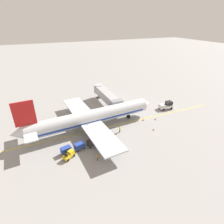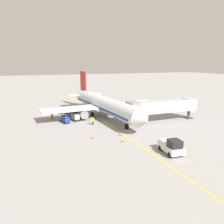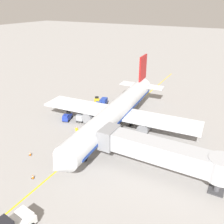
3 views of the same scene
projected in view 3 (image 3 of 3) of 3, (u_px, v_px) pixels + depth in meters
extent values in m
plane|color=gray|center=(113.00, 123.00, 46.80)|extent=(400.00, 400.00, 0.00)
cube|color=gold|center=(113.00, 123.00, 46.80)|extent=(0.24, 80.00, 0.01)
cylinder|color=silver|center=(116.00, 112.00, 43.68)|extent=(5.96, 32.18, 3.70)
cube|color=#193899|center=(116.00, 114.00, 43.87)|extent=(5.82, 29.63, 0.44)
cone|color=silver|center=(59.00, 165.00, 29.47)|extent=(3.79, 2.65, 3.63)
cone|color=silver|center=(145.00, 83.00, 57.92)|extent=(3.34, 3.02, 3.14)
cube|color=black|center=(67.00, 153.00, 30.68)|extent=(2.85, 1.29, 0.60)
cube|color=silver|center=(118.00, 113.00, 44.77)|extent=(30.29, 7.31, 0.36)
cylinder|color=gray|center=(145.00, 127.00, 42.55)|extent=(2.22, 3.33, 2.00)
cylinder|color=gray|center=(90.00, 115.00, 46.71)|extent=(2.22, 3.33, 2.00)
cube|color=red|center=(143.00, 68.00, 54.15)|extent=(0.63, 4.41, 5.50)
cube|color=silver|center=(142.00, 85.00, 55.67)|extent=(10.16, 3.30, 0.24)
cylinder|color=black|center=(85.00, 158.00, 35.57)|extent=(0.53, 1.13, 1.10)
cylinder|color=gray|center=(85.00, 149.00, 34.92)|extent=(0.24, 0.24, 2.00)
cylinder|color=black|center=(131.00, 123.00, 45.60)|extent=(0.53, 1.13, 1.10)
cylinder|color=gray|center=(131.00, 116.00, 44.95)|extent=(0.24, 0.24, 2.00)
cylinder|color=black|center=(109.00, 119.00, 47.34)|extent=(0.53, 1.13, 1.10)
cylinder|color=gray|center=(109.00, 111.00, 46.69)|extent=(0.24, 0.24, 2.00)
cube|color=#A8AAAF|center=(156.00, 150.00, 32.06)|extent=(15.99, 2.80, 2.60)
cube|color=gray|center=(109.00, 137.00, 35.20)|extent=(2.00, 3.50, 2.99)
cylinder|color=#A8AAAF|center=(221.00, 169.00, 28.58)|extent=(3.36, 3.36, 2.86)
cylinder|color=#4C4C51|center=(217.00, 184.00, 29.58)|extent=(0.70, 0.70, 2.19)
cube|color=#38383A|center=(216.00, 191.00, 30.00)|extent=(1.80, 1.80, 0.16)
cube|color=silver|center=(24.00, 213.00, 25.07)|extent=(1.98, 1.30, 0.36)
cylinder|color=black|center=(20.00, 217.00, 25.93)|extent=(0.44, 0.83, 0.80)
cube|color=navy|center=(89.00, 116.00, 48.33)|extent=(1.30, 2.54, 0.70)
cube|color=navy|center=(87.00, 114.00, 47.56)|extent=(1.06, 1.09, 0.44)
cube|color=black|center=(91.00, 112.00, 48.59)|extent=(0.85, 0.19, 0.64)
cylinder|color=black|center=(89.00, 113.00, 47.96)|extent=(0.09, 0.27, 0.54)
cylinder|color=black|center=(89.00, 120.00, 47.54)|extent=(0.22, 0.57, 0.56)
cylinder|color=black|center=(84.00, 118.00, 48.05)|extent=(0.22, 0.57, 0.56)
cylinder|color=black|center=(94.00, 116.00, 48.91)|extent=(0.22, 0.57, 0.56)
cylinder|color=black|center=(90.00, 115.00, 49.41)|extent=(0.22, 0.57, 0.56)
cube|color=gold|center=(97.00, 101.00, 55.21)|extent=(2.38, 2.75, 0.70)
cube|color=gold|center=(97.00, 100.00, 54.35)|extent=(1.43, 1.44, 0.44)
cube|color=black|center=(97.00, 98.00, 55.55)|extent=(0.79, 0.59, 0.64)
cylinder|color=black|center=(97.00, 99.00, 54.82)|extent=(0.21, 0.26, 0.54)
cylinder|color=black|center=(99.00, 104.00, 54.60)|extent=(0.47, 0.58, 0.56)
cylinder|color=black|center=(95.00, 104.00, 54.52)|extent=(0.47, 0.58, 0.56)
cylinder|color=black|center=(99.00, 101.00, 56.19)|extent=(0.47, 0.58, 0.56)
cylinder|color=black|center=(95.00, 102.00, 56.11)|extent=(0.47, 0.58, 0.56)
cube|color=#1E339E|center=(67.00, 117.00, 47.74)|extent=(1.84, 2.73, 0.70)
cube|color=#1E339E|center=(66.00, 116.00, 46.89)|extent=(1.27, 1.29, 0.44)
cube|color=black|center=(68.00, 113.00, 48.07)|extent=(0.85, 0.38, 0.64)
cylinder|color=black|center=(67.00, 115.00, 47.36)|extent=(0.15, 0.28, 0.54)
cylinder|color=black|center=(68.00, 121.00, 47.00)|extent=(0.34, 0.59, 0.56)
cylinder|color=black|center=(63.00, 120.00, 47.22)|extent=(0.34, 0.59, 0.56)
cylinder|color=black|center=(72.00, 117.00, 48.55)|extent=(0.34, 0.59, 0.56)
cylinder|color=black|center=(67.00, 117.00, 48.77)|extent=(0.34, 0.59, 0.56)
cube|color=#4C4C51|center=(81.00, 119.00, 47.50)|extent=(1.74, 2.43, 0.12)
cube|color=#999EA3|center=(81.00, 116.00, 47.24)|extent=(1.65, 2.31, 1.10)
cylinder|color=#4C4C51|center=(78.00, 122.00, 46.24)|extent=(0.22, 0.70, 0.07)
cylinder|color=black|center=(82.00, 122.00, 46.74)|extent=(0.19, 0.38, 0.36)
cylinder|color=black|center=(77.00, 122.00, 47.02)|extent=(0.19, 0.38, 0.36)
cylinder|color=black|center=(85.00, 119.00, 48.18)|extent=(0.19, 0.38, 0.36)
cylinder|color=black|center=(80.00, 118.00, 48.46)|extent=(0.19, 0.38, 0.36)
cube|color=#4C4C51|center=(91.00, 113.00, 49.93)|extent=(1.74, 2.43, 0.12)
cube|color=#2D2D33|center=(91.00, 111.00, 49.68)|extent=(1.65, 2.31, 1.10)
cylinder|color=#4C4C51|center=(88.00, 116.00, 48.67)|extent=(0.22, 0.70, 0.07)
cylinder|color=black|center=(92.00, 116.00, 49.17)|extent=(0.19, 0.38, 0.36)
cylinder|color=black|center=(87.00, 116.00, 49.45)|extent=(0.19, 0.38, 0.36)
cylinder|color=black|center=(95.00, 113.00, 50.61)|extent=(0.19, 0.38, 0.36)
cylinder|color=black|center=(90.00, 112.00, 50.89)|extent=(0.19, 0.38, 0.36)
cube|color=#4C4C51|center=(98.00, 108.00, 52.30)|extent=(1.74, 2.43, 0.12)
cube|color=#233D9E|center=(98.00, 106.00, 52.04)|extent=(1.65, 2.31, 1.10)
cylinder|color=#4C4C51|center=(95.00, 111.00, 51.04)|extent=(0.22, 0.70, 0.07)
cylinder|color=black|center=(99.00, 111.00, 51.54)|extent=(0.19, 0.38, 0.36)
cylinder|color=black|center=(94.00, 110.00, 51.82)|extent=(0.19, 0.38, 0.36)
cylinder|color=black|center=(101.00, 108.00, 52.97)|extent=(0.19, 0.38, 0.36)
cylinder|color=black|center=(97.00, 107.00, 53.26)|extent=(0.19, 0.38, 0.36)
cube|color=#4C4C51|center=(104.00, 103.00, 54.73)|extent=(1.74, 2.43, 0.12)
cube|color=#233D9E|center=(104.00, 101.00, 54.47)|extent=(1.65, 2.31, 1.10)
cylinder|color=#4C4C51|center=(102.00, 106.00, 53.47)|extent=(0.22, 0.70, 0.07)
cylinder|color=black|center=(105.00, 106.00, 53.97)|extent=(0.19, 0.38, 0.36)
cylinder|color=black|center=(100.00, 105.00, 54.25)|extent=(0.19, 0.38, 0.36)
cylinder|color=black|center=(107.00, 103.00, 55.40)|extent=(0.19, 0.38, 0.36)
cylinder|color=black|center=(103.00, 103.00, 55.69)|extent=(0.19, 0.38, 0.36)
cylinder|color=#232328|center=(72.00, 108.00, 52.55)|extent=(0.15, 0.15, 0.85)
cylinder|color=#232328|center=(73.00, 108.00, 52.43)|extent=(0.15, 0.15, 0.85)
cube|color=orange|center=(72.00, 105.00, 52.19)|extent=(0.43, 0.33, 0.60)
cylinder|color=orange|center=(72.00, 105.00, 52.36)|extent=(0.24, 0.15, 0.57)
cylinder|color=orange|center=(73.00, 105.00, 52.05)|extent=(0.24, 0.15, 0.57)
sphere|color=#997051|center=(72.00, 103.00, 52.01)|extent=(0.22, 0.22, 0.22)
cube|color=red|center=(72.00, 103.00, 52.00)|extent=(0.28, 0.15, 0.10)
cylinder|color=#232328|center=(77.00, 133.00, 42.31)|extent=(0.15, 0.15, 0.85)
cylinder|color=#232328|center=(76.00, 133.00, 42.40)|extent=(0.15, 0.15, 0.85)
cube|color=yellow|center=(77.00, 130.00, 42.05)|extent=(0.39, 0.25, 0.60)
cylinder|color=yellow|center=(78.00, 130.00, 41.96)|extent=(0.23, 0.10, 0.57)
cylinder|color=yellow|center=(76.00, 130.00, 42.19)|extent=(0.23, 0.10, 0.57)
sphere|color=beige|center=(77.00, 127.00, 41.87)|extent=(0.22, 0.22, 0.22)
cube|color=red|center=(77.00, 127.00, 41.86)|extent=(0.27, 0.09, 0.10)
cube|color=black|center=(30.00, 155.00, 37.04)|extent=(0.36, 0.36, 0.04)
cone|color=orange|center=(30.00, 154.00, 36.91)|extent=(0.30, 0.30, 0.55)
cylinder|color=white|center=(30.00, 153.00, 36.90)|extent=(0.21, 0.21, 0.06)
cube|color=black|center=(56.00, 167.00, 34.43)|extent=(0.36, 0.36, 0.04)
cone|color=orange|center=(56.00, 165.00, 34.30)|extent=(0.30, 0.30, 0.55)
cylinder|color=white|center=(56.00, 165.00, 34.29)|extent=(0.21, 0.21, 0.06)
cube|color=black|center=(33.00, 178.00, 32.23)|extent=(0.36, 0.36, 0.04)
cone|color=orange|center=(33.00, 176.00, 32.10)|extent=(0.30, 0.30, 0.55)
cylinder|color=white|center=(33.00, 176.00, 32.09)|extent=(0.21, 0.21, 0.06)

